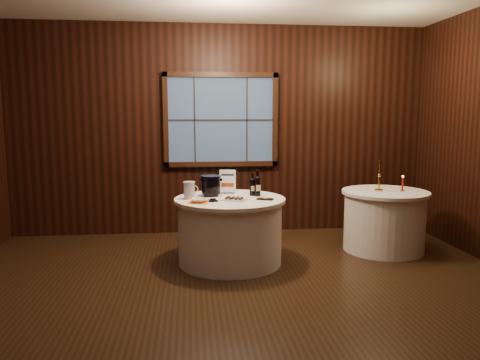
{
  "coord_description": "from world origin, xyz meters",
  "views": [
    {
      "loc": [
        -0.45,
        -4.29,
        1.73
      ],
      "look_at": [
        0.11,
        0.9,
        0.99
      ],
      "focal_mm": 35.0,
      "sensor_mm": 36.0,
      "label": 1
    }
  ],
  "objects": [
    {
      "name": "port_bottle_right",
      "position": [
        0.34,
        1.1,
        0.91
      ],
      "size": [
        0.07,
        0.08,
        0.32
      ],
      "rotation": [
        0.0,
        0.0,
        0.14
      ],
      "color": "black",
      "rests_on": "main_table"
    },
    {
      "name": "glass_pitcher",
      "position": [
        -0.46,
        1.01,
        0.87
      ],
      "size": [
        0.18,
        0.14,
        0.2
      ],
      "rotation": [
        0.0,
        0.0,
        0.37
      ],
      "color": "silver",
      "rests_on": "main_table"
    },
    {
      "name": "chocolate_box",
      "position": [
        0.39,
        0.85,
        0.78
      ],
      "size": [
        0.2,
        0.16,
        0.02
      ],
      "primitive_type": "cube",
      "rotation": [
        0.0,
        0.0,
        -0.41
      ],
      "color": "black",
      "rests_on": "main_table"
    },
    {
      "name": "ground",
      "position": [
        0.0,
        0.0,
        0.0
      ],
      "size": [
        6.0,
        6.0,
        0.0
      ],
      "primitive_type": "plane",
      "color": "black",
      "rests_on": "ground"
    },
    {
      "name": "sign_stand",
      "position": [
        -0.0,
        1.26,
        0.88
      ],
      "size": [
        0.19,
        0.12,
        0.31
      ],
      "rotation": [
        0.0,
        0.0,
        -0.2
      ],
      "color": "silver",
      "rests_on": "main_table"
    },
    {
      "name": "brass_candlestick",
      "position": [
        1.91,
        1.31,
        0.91
      ],
      "size": [
        0.11,
        0.11,
        0.38
      ],
      "color": "gold",
      "rests_on": "side_table"
    },
    {
      "name": "back_wall",
      "position": [
        0.0,
        2.48,
        1.54
      ],
      "size": [
        6.0,
        0.1,
        3.0
      ],
      "color": "black",
      "rests_on": "ground"
    },
    {
      "name": "red_candle",
      "position": [
        2.2,
        1.25,
        0.85
      ],
      "size": [
        0.05,
        0.05,
        0.2
      ],
      "color": "gold",
      "rests_on": "side_table"
    },
    {
      "name": "ice_bucket",
      "position": [
        -0.21,
        1.16,
        0.9
      ],
      "size": [
        0.24,
        0.24,
        0.24
      ],
      "color": "black",
      "rests_on": "main_table"
    },
    {
      "name": "port_bottle_left",
      "position": [
        0.28,
        1.14,
        0.89
      ],
      "size": [
        0.07,
        0.07,
        0.28
      ],
      "rotation": [
        0.0,
        0.0,
        0.12
      ],
      "color": "black",
      "rests_on": "main_table"
    },
    {
      "name": "grape_bunch",
      "position": [
        -0.2,
        0.79,
        0.79
      ],
      "size": [
        0.16,
        0.07,
        0.04
      ],
      "rotation": [
        0.0,
        0.0,
        -0.13
      ],
      "color": "black",
      "rests_on": "main_table"
    },
    {
      "name": "chocolate_plate",
      "position": [
        0.04,
        0.85,
        0.79
      ],
      "size": [
        0.32,
        0.27,
        0.04
      ],
      "rotation": [
        0.0,
        0.0,
        -0.42
      ],
      "color": "white",
      "rests_on": "main_table"
    },
    {
      "name": "cracker_bowl",
      "position": [
        -0.37,
        0.76,
        0.79
      ],
      "size": [
        0.17,
        0.17,
        0.04
      ],
      "primitive_type": "imported",
      "rotation": [
        0.0,
        0.0,
        0.04
      ],
      "color": "white",
      "rests_on": "orange_napkin"
    },
    {
      "name": "side_table",
      "position": [
        2.0,
        1.3,
        0.39
      ],
      "size": [
        1.08,
        1.08,
        0.77
      ],
      "color": "white",
      "rests_on": "ground"
    },
    {
      "name": "orange_napkin",
      "position": [
        -0.37,
        0.76,
        0.77
      ],
      "size": [
        0.25,
        0.25,
        0.0
      ],
      "primitive_type": "cube",
      "rotation": [
        0.0,
        0.0,
        -0.18
      ],
      "color": "orange",
      "rests_on": "main_table"
    },
    {
      "name": "main_table",
      "position": [
        0.0,
        1.0,
        0.39
      ],
      "size": [
        1.28,
        1.28,
        0.77
      ],
      "color": "white",
      "rests_on": "ground"
    }
  ]
}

